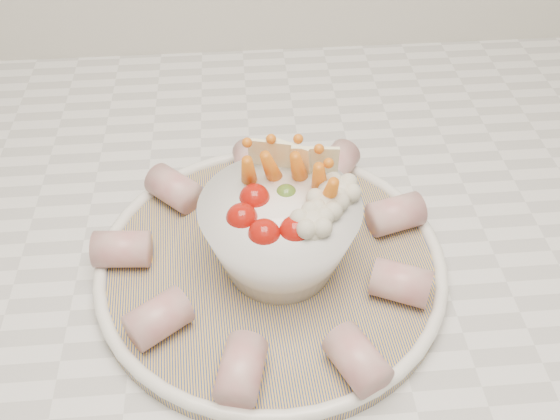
{
  "coord_description": "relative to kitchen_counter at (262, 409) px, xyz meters",
  "views": [
    {
      "loc": [
        -0.01,
        0.96,
        1.37
      ],
      "look_at": [
        0.02,
        1.34,
        1.0
      ],
      "focal_mm": 40.0,
      "sensor_mm": 36.0,
      "label": 1
    }
  ],
  "objects": [
    {
      "name": "serving_platter",
      "position": [
        0.01,
        -0.11,
        0.47
      ],
      "size": [
        0.34,
        0.34,
        0.02
      ],
      "color": "navy",
      "rests_on": "kitchen_counter"
    },
    {
      "name": "cured_meat_rolls",
      "position": [
        0.01,
        -0.11,
        0.49
      ],
      "size": [
        0.31,
        0.3,
        0.03
      ],
      "color": "#AD4F53",
      "rests_on": "serving_platter"
    },
    {
      "name": "kitchen_counter",
      "position": [
        0.0,
        0.0,
        0.0
      ],
      "size": [
        2.04,
        0.62,
        0.92
      ],
      "color": "#C5B597",
      "rests_on": "ground"
    },
    {
      "name": "veggie_bowl",
      "position": [
        0.02,
        -0.11,
        0.52
      ],
      "size": [
        0.14,
        0.14,
        0.11
      ],
      "color": "white",
      "rests_on": "serving_platter"
    }
  ]
}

